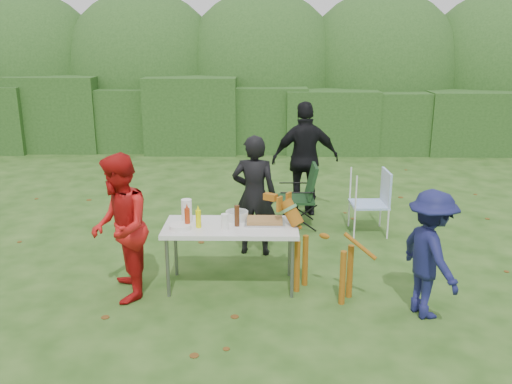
{
  "coord_description": "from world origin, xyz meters",
  "views": [
    {
      "loc": [
        0.06,
        -5.44,
        2.79
      ],
      "look_at": [
        -0.03,
        0.72,
        1.0
      ],
      "focal_mm": 38.0,
      "sensor_mm": 36.0,
      "label": 1
    }
  ],
  "objects_px": {
    "person_red_jacket": "(120,228)",
    "camping_chair": "(296,195)",
    "folding_table": "(231,230)",
    "dog": "(324,250)",
    "lawn_chair": "(369,202)",
    "paper_towel_roll": "(187,210)",
    "ketchup_bottle": "(187,218)",
    "mustard_bottle": "(198,219)",
    "child": "(430,254)",
    "person_cook": "(254,196)",
    "beer_bottle": "(237,216)",
    "person_black_puffy": "(305,159)"
  },
  "relations": [
    {
      "from": "person_black_puffy",
      "to": "child",
      "type": "distance_m",
      "value": 3.44
    },
    {
      "from": "child",
      "to": "lawn_chair",
      "type": "xyz_separation_m",
      "value": [
        -0.15,
        2.43,
        -0.2
      ]
    },
    {
      "from": "child",
      "to": "person_cook",
      "type": "bearing_deg",
      "value": 31.5
    },
    {
      "from": "person_cook",
      "to": "camping_chair",
      "type": "relative_size",
      "value": 1.65
    },
    {
      "from": "camping_chair",
      "to": "ketchup_bottle",
      "type": "relative_size",
      "value": 4.37
    },
    {
      "from": "ketchup_bottle",
      "to": "lawn_chair",
      "type": "bearing_deg",
      "value": 38.43
    },
    {
      "from": "person_black_puffy",
      "to": "child",
      "type": "height_order",
      "value": "person_black_puffy"
    },
    {
      "from": "person_red_jacket",
      "to": "person_cook",
      "type": "bearing_deg",
      "value": 118.02
    },
    {
      "from": "folding_table",
      "to": "person_black_puffy",
      "type": "xyz_separation_m",
      "value": [
        1.02,
        2.64,
        0.22
      ]
    },
    {
      "from": "child",
      "to": "paper_towel_roll",
      "type": "relative_size",
      "value": 5.14
    },
    {
      "from": "person_red_jacket",
      "to": "ketchup_bottle",
      "type": "xyz_separation_m",
      "value": [
        0.7,
        0.21,
        0.04
      ]
    },
    {
      "from": "person_black_puffy",
      "to": "lawn_chair",
      "type": "relative_size",
      "value": 1.92
    },
    {
      "from": "folding_table",
      "to": "beer_bottle",
      "type": "height_order",
      "value": "beer_bottle"
    },
    {
      "from": "camping_chair",
      "to": "paper_towel_roll",
      "type": "xyz_separation_m",
      "value": [
        -1.37,
        -1.93,
        0.39
      ]
    },
    {
      "from": "lawn_chair",
      "to": "camping_chair",
      "type": "bearing_deg",
      "value": -16.59
    },
    {
      "from": "person_black_puffy",
      "to": "beer_bottle",
      "type": "height_order",
      "value": "person_black_puffy"
    },
    {
      "from": "child",
      "to": "ketchup_bottle",
      "type": "relative_size",
      "value": 6.07
    },
    {
      "from": "person_black_puffy",
      "to": "camping_chair",
      "type": "xyz_separation_m",
      "value": [
        -0.16,
        -0.58,
        -0.43
      ]
    },
    {
      "from": "folding_table",
      "to": "dog",
      "type": "distance_m",
      "value": 1.06
    },
    {
      "from": "person_red_jacket",
      "to": "person_black_puffy",
      "type": "distance_m",
      "value": 3.66
    },
    {
      "from": "child",
      "to": "paper_towel_roll",
      "type": "distance_m",
      "value": 2.68
    },
    {
      "from": "folding_table",
      "to": "person_red_jacket",
      "type": "relative_size",
      "value": 0.93
    },
    {
      "from": "paper_towel_roll",
      "to": "mustard_bottle",
      "type": "bearing_deg",
      "value": -52.46
    },
    {
      "from": "person_red_jacket",
      "to": "lawn_chair",
      "type": "height_order",
      "value": "person_red_jacket"
    },
    {
      "from": "person_black_puffy",
      "to": "dog",
      "type": "xyz_separation_m",
      "value": [
        0.01,
        -2.83,
        -0.38
      ]
    },
    {
      "from": "person_black_puffy",
      "to": "beer_bottle",
      "type": "bearing_deg",
      "value": 62.16
    },
    {
      "from": "person_black_puffy",
      "to": "paper_towel_roll",
      "type": "height_order",
      "value": "person_black_puffy"
    },
    {
      "from": "person_black_puffy",
      "to": "camping_chair",
      "type": "relative_size",
      "value": 1.89
    },
    {
      "from": "lawn_chair",
      "to": "ketchup_bottle",
      "type": "relative_size",
      "value": 4.29
    },
    {
      "from": "dog",
      "to": "beer_bottle",
      "type": "bearing_deg",
      "value": 21.75
    },
    {
      "from": "child",
      "to": "paper_towel_roll",
      "type": "xyz_separation_m",
      "value": [
        -2.56,
        0.76,
        0.2
      ]
    },
    {
      "from": "camping_chair",
      "to": "paper_towel_roll",
      "type": "bearing_deg",
      "value": 53.98
    },
    {
      "from": "child",
      "to": "camping_chair",
      "type": "height_order",
      "value": "child"
    },
    {
      "from": "person_black_puffy",
      "to": "ketchup_bottle",
      "type": "distance_m",
      "value": 3.11
    },
    {
      "from": "person_red_jacket",
      "to": "camping_chair",
      "type": "relative_size",
      "value": 1.67
    },
    {
      "from": "folding_table",
      "to": "mustard_bottle",
      "type": "xyz_separation_m",
      "value": [
        -0.35,
        -0.07,
        0.15
      ]
    },
    {
      "from": "lawn_chair",
      "to": "paper_towel_roll",
      "type": "bearing_deg",
      "value": 32.53
    },
    {
      "from": "camping_chair",
      "to": "mustard_bottle",
      "type": "bearing_deg",
      "value": 59.71
    },
    {
      "from": "person_cook",
      "to": "person_red_jacket",
      "type": "height_order",
      "value": "person_red_jacket"
    },
    {
      "from": "person_cook",
      "to": "beer_bottle",
      "type": "height_order",
      "value": "person_cook"
    },
    {
      "from": "person_red_jacket",
      "to": "mustard_bottle",
      "type": "bearing_deg",
      "value": 90.68
    },
    {
      "from": "child",
      "to": "person_black_puffy",
      "type": "bearing_deg",
      "value": 0.95
    },
    {
      "from": "lawn_chair",
      "to": "person_cook",
      "type": "bearing_deg",
      "value": 23.79
    },
    {
      "from": "lawn_chair",
      "to": "paper_towel_roll",
      "type": "distance_m",
      "value": 2.95
    },
    {
      "from": "child",
      "to": "paper_towel_roll",
      "type": "bearing_deg",
      "value": 56.96
    },
    {
      "from": "person_cook",
      "to": "person_red_jacket",
      "type": "bearing_deg",
      "value": 48.46
    },
    {
      "from": "camping_chair",
      "to": "ketchup_bottle",
      "type": "distance_m",
      "value": 2.55
    },
    {
      "from": "person_black_puffy",
      "to": "ketchup_bottle",
      "type": "height_order",
      "value": "person_black_puffy"
    },
    {
      "from": "folding_table",
      "to": "dog",
      "type": "height_order",
      "value": "dog"
    },
    {
      "from": "dog",
      "to": "lawn_chair",
      "type": "height_order",
      "value": "dog"
    }
  ]
}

